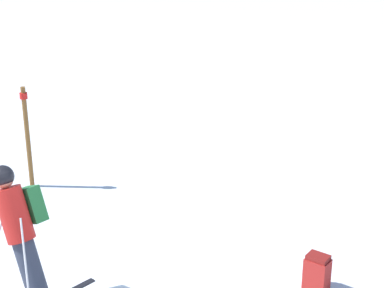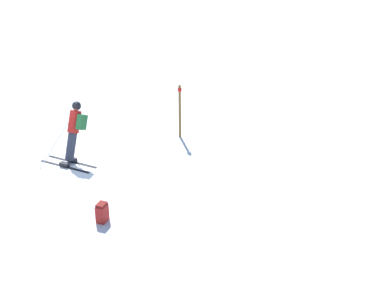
# 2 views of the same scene
# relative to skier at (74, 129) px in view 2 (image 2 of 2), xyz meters

# --- Properties ---
(ground_plane) EXTENTS (300.00, 300.00, 0.00)m
(ground_plane) POSITION_rel_skier_xyz_m (1.25, 0.04, -1.00)
(ground_plane) COLOR white
(skier) EXTENTS (1.53, 1.82, 1.82)m
(skier) POSITION_rel_skier_xyz_m (0.00, 0.00, 0.00)
(skier) COLOR black
(skier) RESTS_ON ground
(spare_backpack) EXTENTS (0.35, 0.30, 0.50)m
(spare_backpack) POSITION_rel_skier_xyz_m (1.96, 3.06, -0.76)
(spare_backpack) COLOR #AD231E
(spare_backpack) RESTS_ON ground
(trail_marker) EXTENTS (0.13, 0.13, 1.79)m
(trail_marker) POSITION_rel_skier_xyz_m (-3.20, 1.46, -0.01)
(trail_marker) COLOR brown
(trail_marker) RESTS_ON ground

